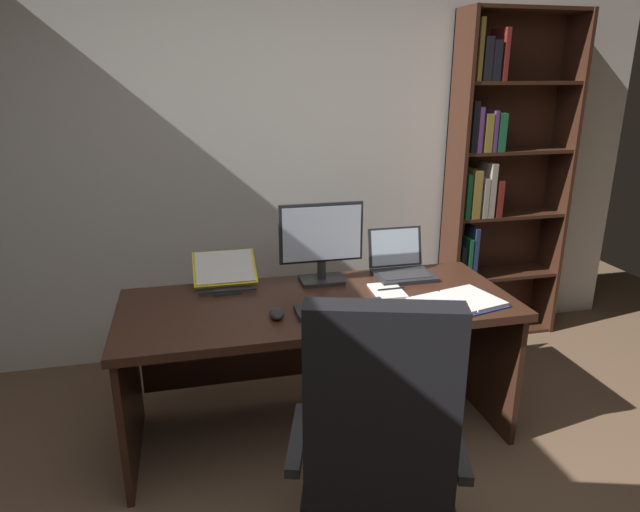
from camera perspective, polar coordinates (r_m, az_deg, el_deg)
wall_back at (r=3.54m, az=-2.32°, el=10.85°), size 4.65×0.12×2.60m
desk at (r=2.80m, az=-0.52°, el=-7.58°), size 1.87×0.75×0.72m
bookshelf at (r=3.86m, az=17.53°, el=6.80°), size 0.80×0.27×2.14m
office_chair at (r=2.02m, az=5.88°, el=-20.87°), size 0.70×0.61×1.12m
monitor at (r=2.82m, az=0.14°, el=1.29°), size 0.44×0.16×0.42m
laptop at (r=3.00m, az=8.33°, el=-1.01°), size 0.30×0.28×0.24m
keyboard at (r=2.53m, az=2.26°, el=-5.50°), size 0.42×0.15×0.02m
computer_mouse at (r=2.47m, az=-4.50°, el=-5.96°), size 0.06×0.10×0.04m
reading_stand_with_book at (r=2.85m, az=-9.78°, el=-1.56°), size 0.32×0.27×0.15m
open_binder at (r=2.68m, az=13.93°, el=-4.68°), size 0.46×0.37×0.02m
notepad at (r=2.78m, az=6.96°, el=-3.58°), size 0.16×0.21×0.01m
pen at (r=2.78m, az=7.35°, el=-3.37°), size 0.14×0.01×0.01m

